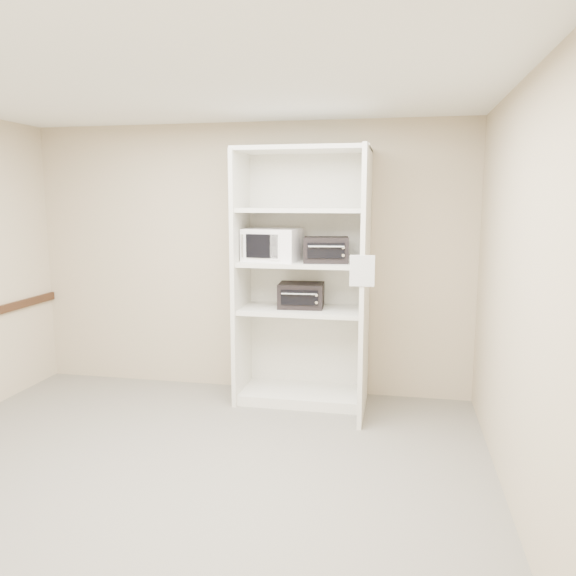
% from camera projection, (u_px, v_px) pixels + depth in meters
% --- Properties ---
extents(floor, '(4.50, 4.00, 0.01)m').
position_uv_depth(floor, '(175.00, 477.00, 3.97)').
color(floor, slate).
rests_on(floor, ground).
extents(ceiling, '(4.50, 4.00, 0.01)m').
position_uv_depth(ceiling, '(162.00, 79.00, 3.56)').
color(ceiling, white).
extents(wall_back, '(4.50, 0.02, 2.70)m').
position_uv_depth(wall_back, '(248.00, 259.00, 5.70)').
color(wall_back, '#BAA48D').
rests_on(wall_back, ground).
extents(wall_right, '(0.02, 4.00, 2.70)m').
position_uv_depth(wall_right, '(524.00, 301.00, 3.33)').
color(wall_right, '#BAA48D').
rests_on(wall_right, ground).
extents(shelving_unit, '(1.24, 0.92, 2.42)m').
position_uv_depth(shelving_unit, '(307.00, 287.00, 5.32)').
color(shelving_unit, white).
rests_on(shelving_unit, floor).
extents(microwave, '(0.56, 0.45, 0.31)m').
position_uv_depth(microwave, '(273.00, 245.00, 5.33)').
color(microwave, white).
rests_on(microwave, shelving_unit).
extents(toaster_oven_upper, '(0.44, 0.35, 0.23)m').
position_uv_depth(toaster_oven_upper, '(326.00, 250.00, 5.19)').
color(toaster_oven_upper, black).
rests_on(toaster_oven_upper, shelving_unit).
extents(toaster_oven_lower, '(0.44, 0.35, 0.24)m').
position_uv_depth(toaster_oven_lower, '(301.00, 295.00, 5.38)').
color(toaster_oven_lower, black).
rests_on(toaster_oven_lower, shelving_unit).
extents(paper_sign, '(0.20, 0.01, 0.25)m').
position_uv_depth(paper_sign, '(362.00, 271.00, 4.57)').
color(paper_sign, white).
rests_on(paper_sign, shelving_unit).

